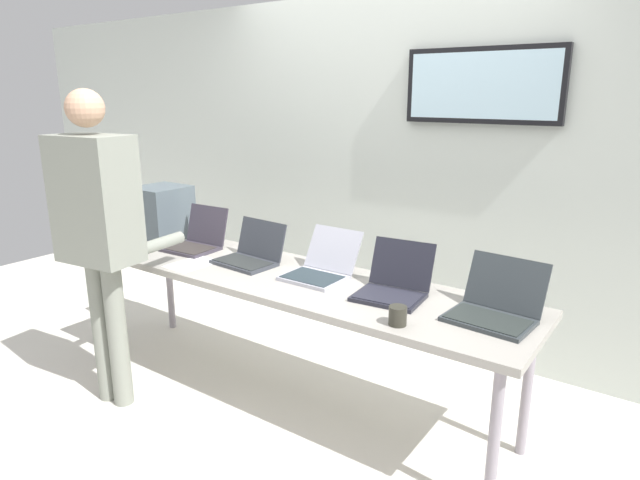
{
  "coord_description": "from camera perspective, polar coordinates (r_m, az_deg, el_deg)",
  "views": [
    {
      "loc": [
        1.86,
        -2.27,
        1.76
      ],
      "look_at": [
        0.12,
        0.2,
        0.94
      ],
      "focal_mm": 30.48,
      "sensor_mm": 36.0,
      "label": 1
    }
  ],
  "objects": [
    {
      "name": "paper_sheet",
      "position": [
        3.36,
        -13.27,
        -2.45
      ],
      "size": [
        0.22,
        0.3,
        0.0
      ],
      "color": "white",
      "rests_on": "workbench"
    },
    {
      "name": "back_wall",
      "position": [
        3.9,
        6.75,
        7.21
      ],
      "size": [
        8.0,
        0.11,
        2.42
      ],
      "color": "silver",
      "rests_on": "ground"
    },
    {
      "name": "coffee_mug",
      "position": [
        2.45,
        8.16,
        -7.87
      ],
      "size": [
        0.08,
        0.08,
        0.09
      ],
      "color": "#323027",
      "rests_on": "workbench"
    },
    {
      "name": "ground",
      "position": [
        3.43,
        -3.63,
        -16.04
      ],
      "size": [
        8.0,
        8.0,
        0.04
      ],
      "primitive_type": "cube",
      "color": "silver"
    },
    {
      "name": "laptop_station_0",
      "position": [
        3.67,
        -12.8,
        0.05
      ],
      "size": [
        0.34,
        0.35,
        0.26
      ],
      "color": "#39333F",
      "rests_on": "workbench"
    },
    {
      "name": "laptop_station_2",
      "position": [
        3.04,
        0.13,
        -2.83
      ],
      "size": [
        0.33,
        0.39,
        0.25
      ],
      "color": "#ADADBB",
      "rests_on": "workbench"
    },
    {
      "name": "person",
      "position": [
        3.18,
        -22.21,
        1.82
      ],
      "size": [
        0.49,
        0.63,
        1.78
      ],
      "color": "gray",
      "rests_on": "ground"
    },
    {
      "name": "laptop_station_4",
      "position": [
        2.61,
        17.93,
        -6.61
      ],
      "size": [
        0.4,
        0.39,
        0.26
      ],
      "color": "#33393D",
      "rests_on": "workbench"
    },
    {
      "name": "equipment_box",
      "position": [
        3.99,
        -16.26,
        2.81
      ],
      "size": [
        0.33,
        0.35,
        0.37
      ],
      "color": "#4F5B63",
      "rests_on": "workbench"
    },
    {
      "name": "laptop_station_1",
      "position": [
        3.31,
        -7.29,
        -1.42
      ],
      "size": [
        0.39,
        0.33,
        0.24
      ],
      "color": "#343840",
      "rests_on": "workbench"
    },
    {
      "name": "laptop_station_3",
      "position": [
        2.79,
        7.75,
        -4.61
      ],
      "size": [
        0.36,
        0.38,
        0.26
      ],
      "color": "#21212B",
      "rests_on": "workbench"
    },
    {
      "name": "workbench",
      "position": [
        3.12,
        -3.86,
        -4.49
      ],
      "size": [
        2.84,
        0.7,
        0.76
      ],
      "color": "#A59F96",
      "rests_on": "ground"
    }
  ]
}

